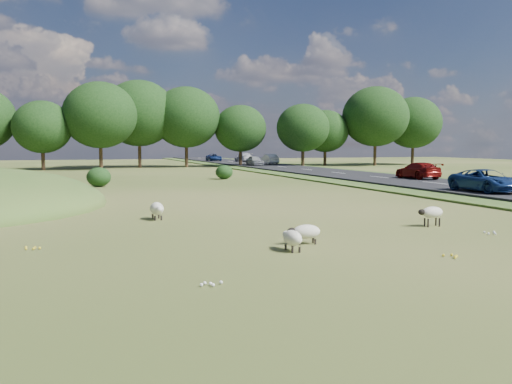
{
  "coord_description": "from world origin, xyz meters",
  "views": [
    {
      "loc": [
        -5.94,
        -20.08,
        3.13
      ],
      "look_at": [
        2.0,
        4.0,
        1.0
      ],
      "focal_mm": 40.0,
      "sensor_mm": 36.0,
      "label": 1
    }
  ],
  "objects_px": {
    "car_1": "(255,161)",
    "car_5": "(244,157)",
    "sheep_1": "(305,232)",
    "sheep_3": "(24,203)",
    "car_3": "(214,157)",
    "car_6": "(418,170)",
    "sheep_0": "(292,238)",
    "car_2": "(486,181)",
    "car_0": "(269,159)",
    "sheep_4": "(432,213)",
    "sheep_5": "(157,209)"
  },
  "relations": [
    {
      "from": "car_1",
      "to": "car_5",
      "type": "bearing_deg",
      "value": 77.82
    },
    {
      "from": "sheep_1",
      "to": "sheep_3",
      "type": "height_order",
      "value": "sheep_3"
    },
    {
      "from": "car_3",
      "to": "car_6",
      "type": "relative_size",
      "value": 0.93
    },
    {
      "from": "sheep_3",
      "to": "car_1",
      "type": "distance_m",
      "value": 54.23
    },
    {
      "from": "sheep_1",
      "to": "car_1",
      "type": "relative_size",
      "value": 0.28
    },
    {
      "from": "sheep_0",
      "to": "car_6",
      "type": "distance_m",
      "value": 33.61
    },
    {
      "from": "sheep_0",
      "to": "car_3",
      "type": "height_order",
      "value": "car_3"
    },
    {
      "from": "sheep_1",
      "to": "car_6",
      "type": "bearing_deg",
      "value": -123.91
    },
    {
      "from": "car_3",
      "to": "sheep_1",
      "type": "bearing_deg",
      "value": -102.02
    },
    {
      "from": "car_2",
      "to": "car_0",
      "type": "bearing_deg",
      "value": 85.64
    },
    {
      "from": "sheep_3",
      "to": "car_5",
      "type": "relative_size",
      "value": 0.26
    },
    {
      "from": "sheep_1",
      "to": "car_2",
      "type": "height_order",
      "value": "car_2"
    },
    {
      "from": "sheep_0",
      "to": "car_5",
      "type": "relative_size",
      "value": 0.22
    },
    {
      "from": "sheep_1",
      "to": "car_5",
      "type": "relative_size",
      "value": 0.22
    },
    {
      "from": "car_0",
      "to": "car_2",
      "type": "relative_size",
      "value": 0.89
    },
    {
      "from": "sheep_3",
      "to": "sheep_4",
      "type": "bearing_deg",
      "value": -151.55
    },
    {
      "from": "sheep_3",
      "to": "car_1",
      "type": "height_order",
      "value": "car_1"
    },
    {
      "from": "sheep_5",
      "to": "car_1",
      "type": "xyz_separation_m",
      "value": [
        20.59,
        49.81,
        0.47
      ]
    },
    {
      "from": "car_1",
      "to": "car_3",
      "type": "distance_m",
      "value": 22.86
    },
    {
      "from": "sheep_0",
      "to": "car_5",
      "type": "height_order",
      "value": "car_5"
    },
    {
      "from": "sheep_5",
      "to": "car_0",
      "type": "relative_size",
      "value": 0.29
    },
    {
      "from": "sheep_0",
      "to": "sheep_5",
      "type": "height_order",
      "value": "sheep_5"
    },
    {
      "from": "sheep_4",
      "to": "car_6",
      "type": "relative_size",
      "value": 0.22
    },
    {
      "from": "car_2",
      "to": "car_3",
      "type": "bearing_deg",
      "value": 90.0
    },
    {
      "from": "car_5",
      "to": "sheep_3",
      "type": "bearing_deg",
      "value": 65.57
    },
    {
      "from": "sheep_4",
      "to": "sheep_5",
      "type": "xyz_separation_m",
      "value": [
        -9.64,
        5.29,
        -0.08
      ]
    },
    {
      "from": "car_1",
      "to": "car_6",
      "type": "relative_size",
      "value": 0.83
    },
    {
      "from": "car_3",
      "to": "sheep_4",
      "type": "bearing_deg",
      "value": -98.0
    },
    {
      "from": "car_1",
      "to": "car_6",
      "type": "distance_m",
      "value": 32.6
    },
    {
      "from": "sheep_0",
      "to": "sheep_4",
      "type": "height_order",
      "value": "sheep_4"
    },
    {
      "from": "car_3",
      "to": "car_2",
      "type": "bearing_deg",
      "value": -90.0
    },
    {
      "from": "car_5",
      "to": "car_6",
      "type": "distance_m",
      "value": 49.98
    },
    {
      "from": "car_3",
      "to": "car_5",
      "type": "bearing_deg",
      "value": -54.14
    },
    {
      "from": "sheep_5",
      "to": "car_2",
      "type": "relative_size",
      "value": 0.26
    },
    {
      "from": "sheep_0",
      "to": "car_6",
      "type": "xyz_separation_m",
      "value": [
        21.66,
        25.7,
        0.55
      ]
    },
    {
      "from": "sheep_5",
      "to": "car_1",
      "type": "relative_size",
      "value": 0.32
    },
    {
      "from": "sheep_0",
      "to": "car_6",
      "type": "relative_size",
      "value": 0.23
    },
    {
      "from": "sheep_1",
      "to": "car_2",
      "type": "xyz_separation_m",
      "value": [
        17.03,
        12.03,
        0.54
      ]
    },
    {
      "from": "sheep_0",
      "to": "sheep_5",
      "type": "bearing_deg",
      "value": 17.04
    },
    {
      "from": "car_6",
      "to": "car_1",
      "type": "bearing_deg",
      "value": -83.31
    },
    {
      "from": "sheep_5",
      "to": "car_1",
      "type": "bearing_deg",
      "value": 156.36
    },
    {
      "from": "sheep_1",
      "to": "car_1",
      "type": "xyz_separation_m",
      "value": [
        17.03,
        57.13,
        0.53
      ]
    },
    {
      "from": "sheep_1",
      "to": "car_6",
      "type": "xyz_separation_m",
      "value": [
        20.83,
        24.75,
        0.55
      ]
    },
    {
      "from": "sheep_1",
      "to": "sheep_5",
      "type": "height_order",
      "value": "sheep_5"
    },
    {
      "from": "sheep_3",
      "to": "sheep_5",
      "type": "relative_size",
      "value": 1.03
    },
    {
      "from": "sheep_3",
      "to": "sheep_4",
      "type": "distance_m",
      "value": 16.65
    },
    {
      "from": "sheep_0",
      "to": "car_2",
      "type": "height_order",
      "value": "car_2"
    },
    {
      "from": "sheep_5",
      "to": "car_1",
      "type": "height_order",
      "value": "car_1"
    },
    {
      "from": "car_6",
      "to": "sheep_5",
      "type": "bearing_deg",
      "value": 35.55
    },
    {
      "from": "car_1",
      "to": "sheep_4",
      "type": "bearing_deg",
      "value": -101.24
    }
  ]
}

